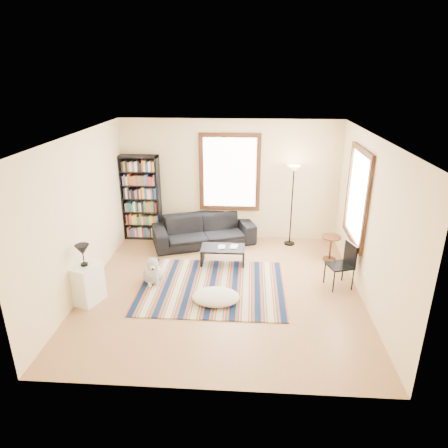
# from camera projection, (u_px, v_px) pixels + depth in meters

# --- Properties ---
(floor) EXTENTS (5.00, 5.00, 0.10)m
(floor) POSITION_uv_depth(u_px,v_px,m) (222.00, 291.00, 7.41)
(floor) COLOR #A96D4D
(floor) RESTS_ON ground
(ceiling) EXTENTS (5.00, 5.00, 0.10)m
(ceiling) POSITION_uv_depth(u_px,v_px,m) (222.00, 133.00, 6.36)
(ceiling) COLOR white
(ceiling) RESTS_ON floor
(wall_back) EXTENTS (5.00, 0.10, 2.80)m
(wall_back) POSITION_uv_depth(u_px,v_px,m) (230.00, 180.00, 9.26)
(wall_back) COLOR beige
(wall_back) RESTS_ON floor
(wall_front) EXTENTS (5.00, 0.10, 2.80)m
(wall_front) POSITION_uv_depth(u_px,v_px,m) (206.00, 296.00, 4.51)
(wall_front) COLOR beige
(wall_front) RESTS_ON floor
(wall_left) EXTENTS (0.10, 5.00, 2.80)m
(wall_left) POSITION_uv_depth(u_px,v_px,m) (78.00, 215.00, 7.04)
(wall_left) COLOR beige
(wall_left) RESTS_ON floor
(wall_right) EXTENTS (0.10, 5.00, 2.80)m
(wall_right) POSITION_uv_depth(u_px,v_px,m) (373.00, 222.00, 6.73)
(wall_right) COLOR beige
(wall_right) RESTS_ON floor
(window_back) EXTENTS (1.20, 0.06, 1.60)m
(window_back) POSITION_uv_depth(u_px,v_px,m) (230.00, 173.00, 9.11)
(window_back) COLOR white
(window_back) RESTS_ON wall_back
(window_right) EXTENTS (0.06, 1.20, 1.60)m
(window_right) POSITION_uv_depth(u_px,v_px,m) (358.00, 196.00, 7.41)
(window_right) COLOR white
(window_right) RESTS_ON wall_right
(rug) EXTENTS (2.69, 2.15, 0.02)m
(rug) POSITION_uv_depth(u_px,v_px,m) (212.00, 287.00, 7.46)
(rug) COLOR #0C1C3C
(rug) RESTS_ON floor
(sofa) EXTENTS (1.62, 2.46, 0.67)m
(sofa) POSITION_uv_depth(u_px,v_px,m) (204.00, 230.00, 9.21)
(sofa) COLOR black
(sofa) RESTS_ON floor
(bookshelf) EXTENTS (0.90, 0.30, 2.00)m
(bookshelf) POSITION_uv_depth(u_px,v_px,m) (141.00, 198.00, 9.32)
(bookshelf) COLOR black
(bookshelf) RESTS_ON floor
(coffee_table) EXTENTS (0.97, 0.64, 0.36)m
(coffee_table) POSITION_uv_depth(u_px,v_px,m) (223.00, 255.00, 8.32)
(coffee_table) COLOR black
(coffee_table) RESTS_ON floor
(book_a) EXTENTS (0.20, 0.15, 0.02)m
(book_a) POSITION_uv_depth(u_px,v_px,m) (218.00, 247.00, 8.26)
(book_a) COLOR beige
(book_a) RESTS_ON coffee_table
(book_b) EXTENTS (0.18, 0.23, 0.02)m
(book_b) POSITION_uv_depth(u_px,v_px,m) (230.00, 246.00, 8.29)
(book_b) COLOR beige
(book_b) RESTS_ON coffee_table
(floor_cushion) EXTENTS (0.87, 0.67, 0.21)m
(floor_cushion) POSITION_uv_depth(u_px,v_px,m) (216.00, 297.00, 6.94)
(floor_cushion) COLOR beige
(floor_cushion) RESTS_ON floor
(floor_lamp) EXTENTS (0.38, 0.38, 1.86)m
(floor_lamp) POSITION_uv_depth(u_px,v_px,m) (292.00, 206.00, 8.97)
(floor_lamp) COLOR black
(floor_lamp) RESTS_ON floor
(side_table) EXTENTS (0.43, 0.43, 0.54)m
(side_table) POSITION_uv_depth(u_px,v_px,m) (330.00, 248.00, 8.43)
(side_table) COLOR #412610
(side_table) RESTS_ON floor
(folding_chair) EXTENTS (0.52, 0.51, 0.86)m
(folding_chair) POSITION_uv_depth(u_px,v_px,m) (340.00, 266.00, 7.33)
(folding_chair) COLOR black
(folding_chair) RESTS_ON floor
(white_cabinet) EXTENTS (0.53, 0.60, 0.70)m
(white_cabinet) POSITION_uv_depth(u_px,v_px,m) (87.00, 284.00, 6.88)
(white_cabinet) COLOR white
(white_cabinet) RESTS_ON floor
(table_lamp) EXTENTS (0.28, 0.28, 0.38)m
(table_lamp) POSITION_uv_depth(u_px,v_px,m) (83.00, 255.00, 6.68)
(table_lamp) COLOR black
(table_lamp) RESTS_ON white_cabinet
(dog) EXTENTS (0.57, 0.69, 0.59)m
(dog) POSITION_uv_depth(u_px,v_px,m) (152.00, 268.00, 7.52)
(dog) COLOR silver
(dog) RESTS_ON floor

